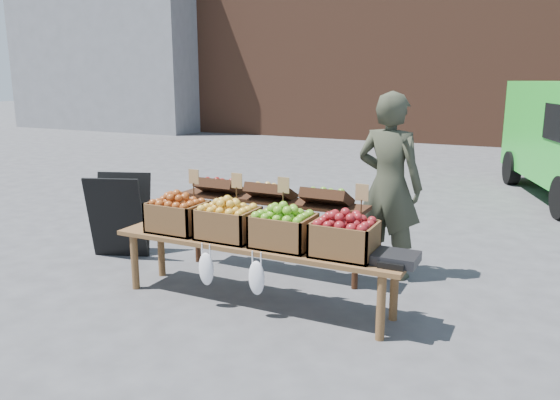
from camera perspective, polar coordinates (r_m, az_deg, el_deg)
The scene contains 11 objects.
ground at distance 4.66m, azimuth 4.33°, elevation -12.54°, with size 80.00×80.00×0.00m, color #4A4A4D.
grey_building at distance 23.03m, azimuth -17.20°, elevation 15.93°, with size 8.00×3.00×7.00m, color slate.
vendor at distance 5.53m, azimuth 11.33°, elevation 1.44°, with size 0.68×0.45×1.86m, color #343728.
chalkboard_sign at distance 6.39m, azimuth -16.41°, elevation -1.53°, with size 0.62×0.34×0.95m, color black, non-canonical shape.
back_table at distance 5.53m, azimuth -0.96°, elevation -2.68°, with size 2.10×0.44×1.04m, color black, non-canonical shape.
display_bench at distance 4.90m, azimuth -2.58°, elevation -7.62°, with size 2.70×0.56×0.57m, color brown, non-canonical shape.
crate_golden_apples at distance 5.20m, azimuth -10.65°, elevation -1.72°, with size 0.50×0.40×0.28m, color #AC4E18, non-canonical shape.
crate_russet_pears at distance 4.90m, azimuth -5.46°, elevation -2.44°, with size 0.50×0.40×0.28m, color gold, non-canonical shape.
crate_red_apples at distance 4.65m, azimuth 0.35°, elevation -3.23°, with size 0.50×0.40×0.28m, color #3C7823, non-canonical shape.
crate_green_apples at distance 4.45m, azimuth 6.77°, elevation -4.06°, with size 0.50×0.40×0.28m, color maroon, non-canonical shape.
weighing_scale at distance 4.36m, azimuth 12.03°, elevation -5.96°, with size 0.34×0.30×0.08m, color black.
Camera 1 is at (1.53, -3.93, 1.99)m, focal length 35.00 mm.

